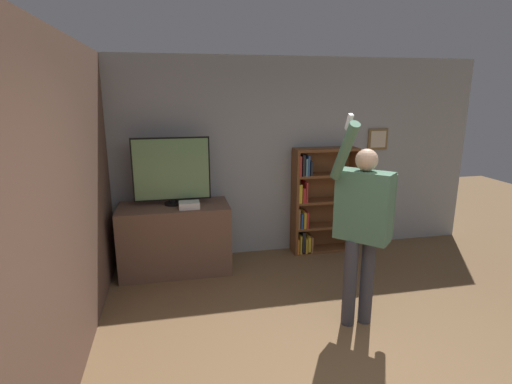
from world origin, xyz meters
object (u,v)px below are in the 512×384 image
television (172,171)px  game_console (189,205)px  person (363,220)px  bookshelf (318,202)px

television → game_console: (0.19, -0.21, -0.39)m
game_console → person: bearing=-43.4°
person → game_console: bearing=-177.2°
person → television: bearing=-177.7°
television → bookshelf: 2.09m
game_console → bookshelf: (1.81, 0.41, -0.18)m
bookshelf → person: bearing=-98.3°
game_console → person: 2.13m
television → game_console: television is taller
game_console → person: size_ratio=0.12×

